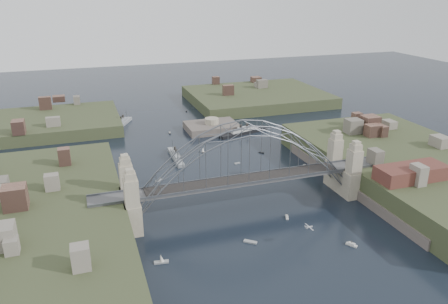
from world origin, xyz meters
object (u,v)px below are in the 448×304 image
at_px(bridge, 245,166).
at_px(wharf_shed, 411,173).
at_px(fort_island, 212,131).
at_px(ocean_liner, 244,132).
at_px(naval_cruiser_far, 122,123).
at_px(naval_cruiser_near, 176,156).

distance_m(bridge, wharf_shed, 46.23).
distance_m(fort_island, wharf_shed, 90.48).
height_order(bridge, ocean_liner, bridge).
relative_size(wharf_shed, naval_cruiser_far, 1.19).
xyz_separation_m(wharf_shed, ocean_liner, (-20.61, 74.98, -9.11)).
height_order(bridge, naval_cruiser_near, bridge).
relative_size(fort_island, wharf_shed, 1.10).
relative_size(bridge, naval_cruiser_far, 4.98).
distance_m(bridge, naval_cruiser_near, 44.87).
distance_m(wharf_shed, ocean_liner, 78.30).
height_order(naval_cruiser_near, naval_cruiser_far, naval_cruiser_far).
height_order(fort_island, wharf_shed, wharf_shed).
bearing_deg(naval_cruiser_near, fort_island, 51.40).
height_order(bridge, wharf_shed, bridge).
height_order(fort_island, naval_cruiser_far, naval_cruiser_far).
height_order(bridge, fort_island, bridge).
bearing_deg(naval_cruiser_near, naval_cruiser_far, 105.85).
bearing_deg(naval_cruiser_far, naval_cruiser_near, -74.15).
relative_size(naval_cruiser_near, ocean_liner, 0.79).
xyz_separation_m(fort_island, ocean_liner, (11.39, -9.02, 1.23)).
bearing_deg(bridge, wharf_shed, -17.65).
distance_m(fort_island, naval_cruiser_near, 35.64).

